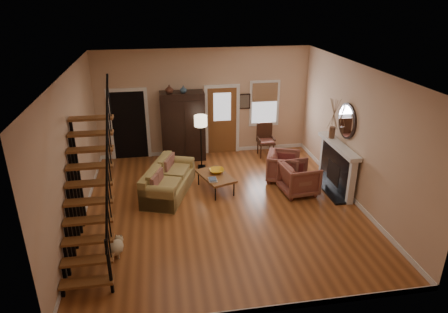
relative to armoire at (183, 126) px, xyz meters
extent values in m
plane|color=#9A5427|center=(0.70, -3.15, -1.05)|extent=(7.00, 7.00, 0.00)
plane|color=white|center=(0.70, -3.15, 2.25)|extent=(7.00, 7.00, 0.00)
cube|color=#D5AC88|center=(0.70, 0.35, 0.60)|extent=(6.50, 0.04, 3.30)
cube|color=#D5AC88|center=(-2.55, -3.15, 0.60)|extent=(0.04, 7.00, 3.30)
cube|color=#D5AC88|center=(3.95, -3.15, 0.60)|extent=(0.04, 7.00, 3.30)
cube|color=black|center=(-1.60, 0.50, 0.00)|extent=(1.00, 0.36, 2.10)
cube|color=brown|center=(1.25, 0.33, 0.00)|extent=(0.90, 0.06, 2.10)
cube|color=silver|center=(2.60, 0.32, 0.50)|extent=(0.96, 0.06, 1.46)
cube|color=black|center=(3.83, -2.65, -0.48)|extent=(0.24, 1.60, 1.15)
cube|color=white|center=(3.77, -2.65, 0.15)|extent=(0.30, 1.95, 0.10)
cylinder|color=silver|center=(3.90, -2.65, 0.80)|extent=(0.05, 0.90, 0.90)
imported|color=#4C2619|center=(-0.35, -0.10, 1.17)|extent=(0.24, 0.24, 0.25)
imported|color=#334C60|center=(0.05, -0.10, 1.16)|extent=(0.20, 0.20, 0.21)
imported|color=gold|center=(0.71, -2.12, -0.57)|extent=(0.39, 0.39, 0.10)
imported|color=maroon|center=(2.74, -2.76, -0.65)|extent=(0.97, 0.95, 0.81)
imported|color=maroon|center=(2.58, -1.95, -0.65)|extent=(1.12, 1.10, 0.79)
camera|label=1|loc=(-0.65, -11.48, 3.85)|focal=32.00mm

